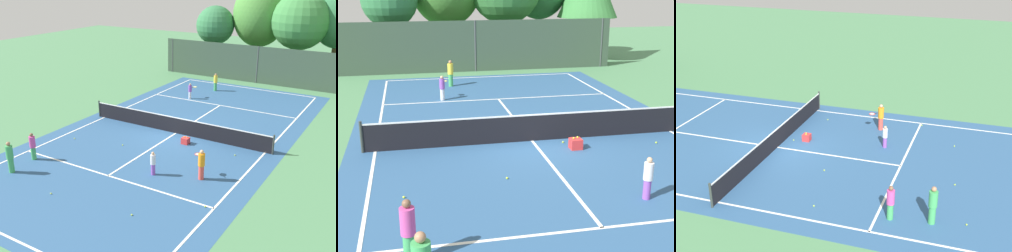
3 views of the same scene
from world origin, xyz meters
TOP-DOWN VIEW (x-y plane):
  - ground_plane at (0.00, 0.00)m, footprint 80.00×80.00m
  - court_surface at (0.00, 0.00)m, footprint 13.00×25.00m
  - tennis_net at (0.00, 0.00)m, footprint 11.90×0.10m
  - perimeter_fence at (0.00, 14.00)m, footprint 18.00×0.12m
  - tree_1 at (-5.17, 16.29)m, footprint 3.62×3.62m
  - tree_3 at (-1.41, 17.86)m, footprint 4.96×5.06m
  - tree_4 at (2.53, 16.93)m, footprint 4.94×4.94m
  - player_0 at (-2.68, 6.80)m, footprint 0.46×0.84m
  - player_1 at (3.89, -4.40)m, footprint 0.78×0.79m
  - player_2 at (-4.20, -8.49)m, footprint 0.34×0.34m
  - player_3 at (-1.99, 9.84)m, footprint 0.31×0.31m
  - player_4 at (-4.43, -6.93)m, footprint 0.31×0.31m
  - player_5 at (1.75, -5.19)m, footprint 0.25×0.25m
  - ball_crate at (1.26, -1.11)m, footprint 0.40×0.39m
  - tennis_ball_0 at (4.26, -1.18)m, footprint 0.07×0.07m
  - tennis_ball_1 at (-0.69, 0.92)m, footprint 0.07×0.07m
  - tennis_ball_3 at (5.15, -6.50)m, footprint 0.07×0.07m
  - tennis_ball_4 at (-1.60, -3.16)m, footprint 0.07×0.07m
  - tennis_ball_5 at (0.83, 0.98)m, footprint 0.07×0.07m
  - tennis_ball_6 at (2.94, -8.55)m, footprint 0.07×0.07m
  - tennis_ball_7 at (-1.04, -9.02)m, footprint 0.07×0.07m
  - tennis_ball_8 at (-3.31, 0.11)m, footprint 0.07×0.07m
  - tennis_ball_9 at (1.02, -0.46)m, footprint 0.07×0.07m
  - tennis_ball_10 at (-4.55, -3.83)m, footprint 0.07×0.07m

SIDE VIEW (x-z plane):
  - ground_plane at x=0.00m, z-range 0.00..0.00m
  - court_surface at x=0.00m, z-range 0.00..0.01m
  - tennis_ball_0 at x=4.26m, z-range 0.00..0.07m
  - tennis_ball_1 at x=-0.69m, z-range 0.00..0.07m
  - tennis_ball_3 at x=5.15m, z-range 0.00..0.07m
  - tennis_ball_4 at x=-1.60m, z-range 0.00..0.07m
  - tennis_ball_5 at x=0.83m, z-range 0.00..0.07m
  - tennis_ball_6 at x=2.94m, z-range 0.00..0.07m
  - tennis_ball_7 at x=-1.04m, z-range 0.00..0.07m
  - tennis_ball_8 at x=-3.31m, z-range 0.00..0.07m
  - tennis_ball_9 at x=1.02m, z-range 0.00..0.07m
  - tennis_ball_10 at x=-4.55m, z-range 0.00..0.07m
  - ball_crate at x=1.26m, z-range -0.03..0.40m
  - tennis_net at x=0.00m, z-range -0.04..1.06m
  - player_5 at x=1.75m, z-range 0.01..1.19m
  - player_0 at x=-2.68m, z-range 0.03..1.23m
  - player_3 at x=-1.99m, z-range 0.02..1.45m
  - player_4 at x=-4.43m, z-range 0.02..1.46m
  - player_1 at x=3.89m, z-range 0.03..1.50m
  - player_2 at x=-4.20m, z-range 0.02..1.60m
  - perimeter_fence at x=0.00m, z-range 0.00..3.20m
  - tree_1 at x=-5.17m, z-range 1.28..7.51m
  - tree_4 at x=2.53m, z-range 1.33..8.96m
  - tree_3 at x=-1.41m, z-range 1.23..9.68m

